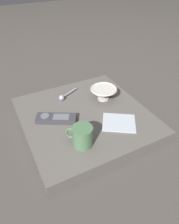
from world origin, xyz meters
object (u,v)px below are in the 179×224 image
cereal_bowl (103,93)px  folded_napkin (119,123)px  teaspoon (63,97)px  tv_remote_near (56,118)px  coffee_mug (82,136)px

cereal_bowl → folded_napkin: cereal_bowl is taller
teaspoon → tv_remote_near: (-0.14, 0.09, -0.00)m
folded_napkin → cereal_bowl: bearing=-10.2°
cereal_bowl → coffee_mug: bearing=135.4°
folded_napkin → teaspoon: bearing=27.2°
folded_napkin → tv_remote_near: bearing=59.2°
cereal_bowl → folded_napkin: bearing=169.8°
cereal_bowl → tv_remote_near: size_ratio=0.74×
cereal_bowl → folded_napkin: size_ratio=0.72×
tv_remote_near → folded_napkin: bearing=-120.8°
teaspoon → tv_remote_near: 0.17m
cereal_bowl → teaspoon: bearing=63.7°
cereal_bowl → folded_napkin: 0.20m
teaspoon → folded_napkin: bearing=-152.8°
cereal_bowl → coffee_mug: 0.33m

